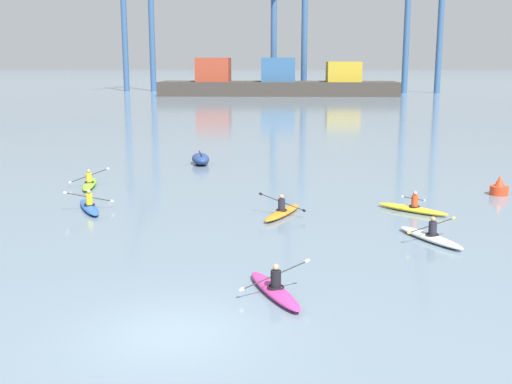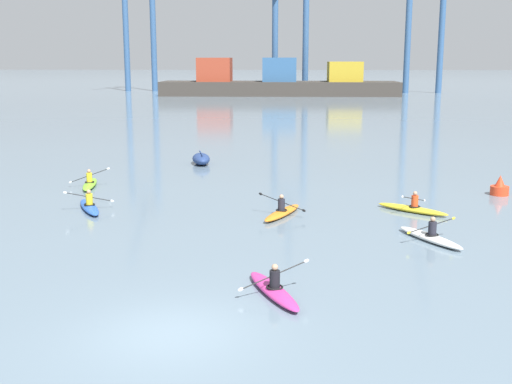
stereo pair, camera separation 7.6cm
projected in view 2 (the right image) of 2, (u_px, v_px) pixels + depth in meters
The scene contains 12 objects.
ground_plane at pixel (171, 334), 15.79m from camera, with size 800.00×800.00×0.00m, color slate.
container_barge at pixel (278, 83), 119.44m from camera, with size 43.90×9.33×6.93m.
gantry_crane_west at pixel (138, 7), 131.73m from camera, with size 6.93×20.44×33.91m.
gantry_crane_west_mid at pixel (291, 8), 124.34m from camera, with size 7.23×20.80×31.87m.
capsized_dinghy at pixel (201, 159), 41.25m from camera, with size 1.64×2.78×0.76m.
channel_buoy at pixel (500, 188), 31.87m from camera, with size 0.90×0.90×1.00m.
kayak_lime at pixel (90, 183), 33.99m from camera, with size 2.17×3.45×1.03m.
kayak_blue at pixel (89, 206), 28.73m from camera, with size 2.05×3.32×0.97m.
kayak_magenta at pixel (273, 289), 18.37m from camera, with size 2.05×3.36×0.99m.
kayak_white at pixel (430, 237), 23.82m from camera, with size 2.14×3.28×0.95m.
kayak_yellow at pixel (413, 208), 28.34m from camera, with size 3.01×2.62×0.95m.
kayak_orange at pixel (282, 212), 27.68m from camera, with size 2.06×3.36×0.95m.
Camera 2 is at (2.75, -14.64, 6.63)m, focal length 45.05 mm.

